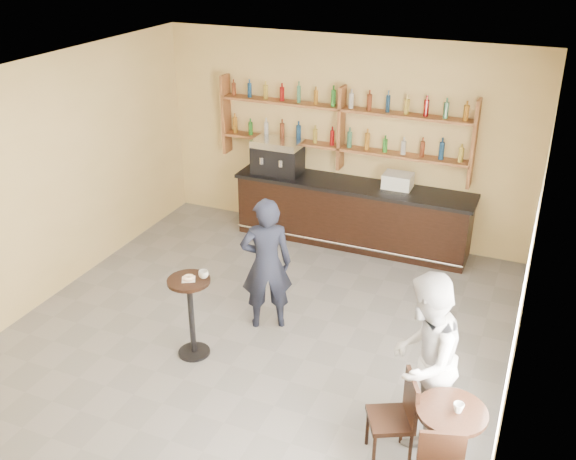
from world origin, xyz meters
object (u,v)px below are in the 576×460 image
at_px(bar_counter, 352,214).
at_px(chair_west, 390,419).
at_px(pastry_case, 398,182).
at_px(man_main, 266,264).
at_px(pedestal_table, 191,317).
at_px(cafe_table, 447,444).
at_px(espresso_machine, 278,156).
at_px(patron_second, 423,360).

xyz_separation_m(bar_counter, chair_west, (1.75, -4.24, -0.04)).
xyz_separation_m(pastry_case, man_main, (-0.96, -2.63, -0.27)).
bearing_deg(man_main, pedestal_table, 30.19).
distance_m(bar_counter, chair_west, 4.59).
bearing_deg(cafe_table, espresso_machine, 129.79).
distance_m(pedestal_table, cafe_table, 3.21).
bearing_deg(patron_second, chair_west, -16.10).
height_order(espresso_machine, cafe_table, espresso_machine).
height_order(chair_west, patron_second, patron_second).
bearing_deg(bar_counter, pedestal_table, -103.09).
bearing_deg(man_main, bar_counter, -124.52).
relative_size(bar_counter, pastry_case, 8.45).
relative_size(bar_counter, pedestal_table, 3.68).
distance_m(man_main, chair_west, 2.61).
bearing_deg(espresso_machine, pedestal_table, -85.05).
bearing_deg(patron_second, espresso_machine, -133.17).
relative_size(pastry_case, pedestal_table, 0.44).
bearing_deg(bar_counter, cafe_table, -61.86).
height_order(pastry_case, man_main, man_main).
bearing_deg(bar_counter, man_main, -95.91).
height_order(bar_counter, cafe_table, bar_counter).
xyz_separation_m(bar_counter, pastry_case, (0.69, 0.00, 0.64)).
distance_m(pedestal_table, patron_second, 2.79).
height_order(pedestal_table, cafe_table, pedestal_table).
bearing_deg(chair_west, patron_second, 130.30).
xyz_separation_m(man_main, patron_second, (2.20, -1.19, 0.03)).
relative_size(pedestal_table, cafe_table, 1.27).
relative_size(bar_counter, espresso_machine, 4.90).
height_order(pedestal_table, chair_west, pedestal_table).
distance_m(pastry_case, chair_west, 4.43).
bearing_deg(pedestal_table, cafe_table, -13.47).
bearing_deg(cafe_table, man_main, 147.15).
height_order(cafe_table, patron_second, patron_second).
distance_m(espresso_machine, patron_second, 5.00).
bearing_deg(chair_west, bar_counter, 175.60).
bearing_deg(pastry_case, cafe_table, -77.86).
height_order(man_main, patron_second, patron_second).
bearing_deg(cafe_table, bar_counter, 118.14).
bearing_deg(patron_second, pastry_case, -155.27).
bearing_deg(patron_second, cafe_table, 44.89).
distance_m(bar_counter, man_main, 2.67).
relative_size(bar_counter, cafe_table, 4.68).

